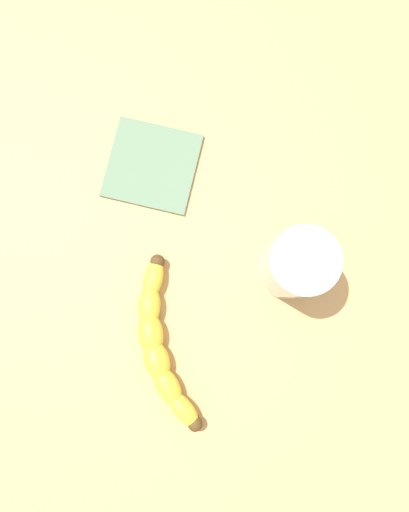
% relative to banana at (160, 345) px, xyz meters
% --- Properties ---
extents(wooden_tabletop, '(1.20, 1.20, 0.03)m').
position_rel_banana_xyz_m(wooden_tabletop, '(0.01, 0.14, -0.03)').
color(wooden_tabletop, tan).
rests_on(wooden_tabletop, ground).
extents(banana, '(0.15, 0.20, 0.03)m').
position_rel_banana_xyz_m(banana, '(0.00, 0.00, 0.00)').
color(banana, yellow).
rests_on(banana, wooden_tabletop).
extents(smoothie_glass, '(0.08, 0.08, 0.13)m').
position_rel_banana_xyz_m(smoothie_glass, '(0.13, 0.16, 0.04)').
color(smoothie_glass, silver).
rests_on(smoothie_glass, wooden_tabletop).
extents(folded_napkin, '(0.14, 0.14, 0.01)m').
position_rel_banana_xyz_m(folded_napkin, '(-0.11, 0.23, -0.01)').
color(folded_napkin, slate).
rests_on(folded_napkin, wooden_tabletop).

